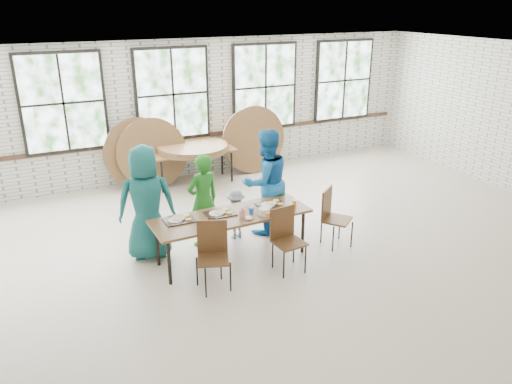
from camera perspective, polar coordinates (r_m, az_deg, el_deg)
room at (r=10.94m, az=-9.50°, el=10.73°), size 12.00×12.00×12.00m
dining_table at (r=7.51m, az=-2.82°, el=-2.97°), size 2.42×0.85×0.74m
chair_near_left at (r=6.91m, az=-4.97°, el=-6.51°), size 0.54×0.53×0.95m
chair_near_right at (r=7.32m, az=3.40°, el=-4.79°), size 0.46×0.44×0.95m
chair_spare at (r=8.10m, az=8.66°, el=-2.34°), size 0.58×0.58×0.95m
adult_teal at (r=7.69m, az=-12.41°, el=-1.21°), size 0.97×0.74×1.79m
adult_green at (r=7.97m, az=-6.06°, el=-1.00°), size 0.63×0.48×1.53m
toddler at (r=8.29m, az=-2.33°, el=-2.54°), size 0.58×0.37×0.85m
adult_blue at (r=8.34m, az=1.12°, el=1.13°), size 0.94×0.77×1.80m
storage_table at (r=10.79m, az=-7.22°, el=4.46°), size 1.82×0.79×0.74m
tabletop_clutter at (r=7.49m, az=-2.11°, el=-2.40°), size 2.03×0.63×0.11m
round_tops_stacked at (r=10.75m, az=-7.25°, el=5.06°), size 1.50×1.50×0.13m
round_tops_leaning at (r=11.07m, az=-6.12°, el=5.20°), size 4.19×0.42×1.50m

